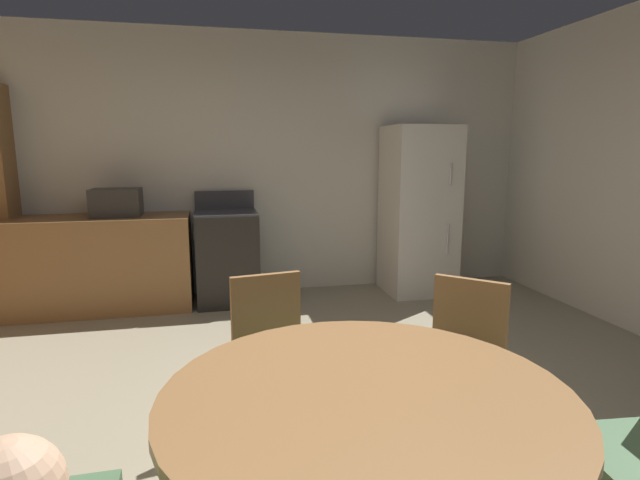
{
  "coord_description": "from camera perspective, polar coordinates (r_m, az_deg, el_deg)",
  "views": [
    {
      "loc": [
        -0.53,
        -2.27,
        1.52
      ],
      "look_at": [
        0.18,
        0.95,
        0.92
      ],
      "focal_mm": 27.93,
      "sensor_mm": 36.0,
      "label": 1
    }
  ],
  "objects": [
    {
      "name": "oven_range",
      "position": [
        5.05,
        -10.58,
        -1.86
      ],
      "size": [
        0.6,
        0.6,
        1.1
      ],
      "color": "black",
      "rests_on": "ground"
    },
    {
      "name": "dining_table",
      "position": [
        1.74,
        5.29,
        -21.24
      ],
      "size": [
        1.33,
        1.33,
        0.76
      ],
      "color": "olive",
      "rests_on": "ground"
    },
    {
      "name": "wall_back",
      "position": [
        5.36,
        -6.8,
        8.47
      ],
      "size": [
        6.11,
        0.12,
        2.7
      ],
      "primitive_type": "cube",
      "color": "beige",
      "rests_on": "ground"
    },
    {
      "name": "refrigerator",
      "position": [
        5.37,
        11.21,
        3.31
      ],
      "size": [
        0.68,
        0.68,
        1.76
      ],
      "color": "silver",
      "rests_on": "ground"
    },
    {
      "name": "chair_north",
      "position": [
        2.67,
        -5.43,
        -12.19
      ],
      "size": [
        0.46,
        0.46,
        0.87
      ],
      "rotation": [
        0.0,
        0.0,
        4.88
      ],
      "color": "olive",
      "rests_on": "ground"
    },
    {
      "name": "microwave",
      "position": [
        5.03,
        -22.29,
        3.99
      ],
      "size": [
        0.44,
        0.32,
        0.26
      ],
      "primitive_type": "cube",
      "color": "#2D2B28",
      "rests_on": "kitchen_counter"
    },
    {
      "name": "chair_northeast",
      "position": [
        2.67,
        15.9,
        -12.51
      ],
      "size": [
        0.57,
        0.57,
        0.87
      ],
      "rotation": [
        0.0,
        0.0,
        3.93
      ],
      "color": "olive",
      "rests_on": "ground"
    },
    {
      "name": "kitchen_counter",
      "position": [
        5.19,
        -25.72,
        -2.58
      ],
      "size": [
        2.01,
        0.6,
        0.9
      ],
      "primitive_type": "cube",
      "color": "olive",
      "rests_on": "ground"
    },
    {
      "name": "ground_plane",
      "position": [
        2.79,
        0.6,
        -22.74
      ],
      "size": [
        14.0,
        14.0,
        0.0
      ],
      "primitive_type": "plane",
      "color": "gray"
    }
  ]
}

